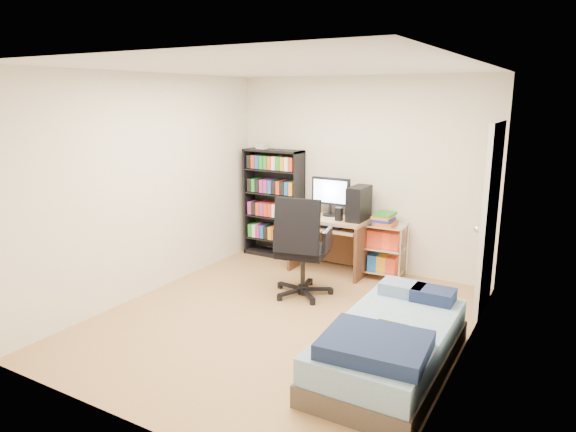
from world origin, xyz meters
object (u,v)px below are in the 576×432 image
Objects in this scene: media_shelf at (274,202)px; computer_desk at (338,223)px; office_chair at (302,265)px; bed at (390,345)px.

media_shelf reaches higher than computer_desk.
office_chair is (1.08, -1.16, -0.41)m from media_shelf.
bed is at bearing -49.33° from office_chair.
computer_desk reaches higher than office_chair.
media_shelf is 1.30× the size of computer_desk.
office_chair is at bearing -90.60° from computer_desk.
media_shelf is 1.35× the size of office_chair.
media_shelf is at bearing 170.26° from computer_desk.
media_shelf reaches higher than bed.
media_shelf is 1.64m from office_chair.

